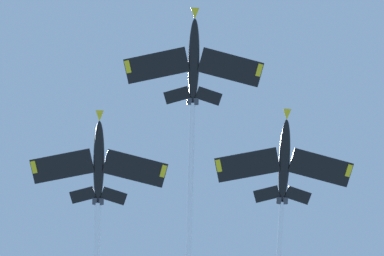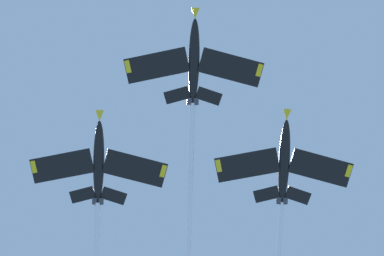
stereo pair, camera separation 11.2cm
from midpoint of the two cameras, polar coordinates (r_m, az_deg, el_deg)
The scene contains 3 objects.
jet_lead at distance 121.19m, azimuth 0.06°, elevation 1.25°, with size 43.93×19.68×13.76m.
jet_left_wing at distance 122.97m, azimuth 6.14°, elevation -4.69°, with size 42.06×19.75×12.99m.
jet_right_wing at distance 124.59m, azimuth -6.35°, elevation -5.65°, with size 40.38×19.71×12.88m.
Camera 1 is at (26.05, -8.86, 1.64)m, focal length 78.96 mm.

